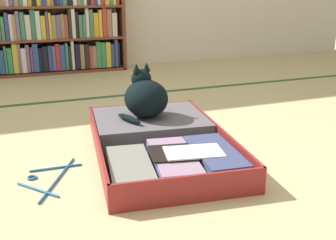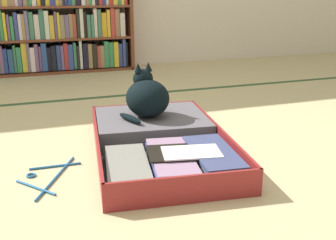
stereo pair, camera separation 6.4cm
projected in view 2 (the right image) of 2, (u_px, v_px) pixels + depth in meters
ground_plane at (146, 167)px, 1.76m from camera, size 10.00×10.00×0.00m
tatami_border at (99, 97)px, 2.87m from camera, size 4.80×0.05×0.00m
bookshelf at (56, 25)px, 3.60m from camera, size 1.36×0.24×0.89m
open_suitcase at (159, 140)px, 1.93m from camera, size 0.70×1.02×0.11m
black_cat at (146, 97)px, 2.06m from camera, size 0.28×0.28×0.27m
clothes_hanger at (48, 176)px, 1.66m from camera, size 0.27×0.36×0.01m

